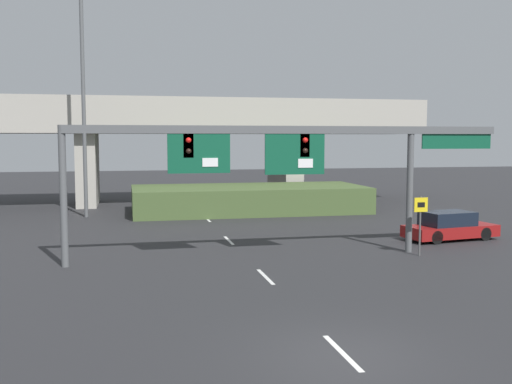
% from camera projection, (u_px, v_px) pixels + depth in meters
% --- Properties ---
extents(ground_plane, '(160.00, 160.00, 0.00)m').
position_uv_depth(ground_plane, '(342.00, 353.00, 13.77)').
color(ground_plane, '#262628').
extents(lane_markings, '(0.14, 33.43, 0.01)m').
position_uv_depth(lane_markings, '(229.00, 240.00, 28.90)').
color(lane_markings, silver).
rests_on(lane_markings, ground).
extents(signal_gantry, '(18.30, 0.44, 5.43)m').
position_uv_depth(signal_gantry, '(279.00, 150.00, 24.36)').
color(signal_gantry, '#515456').
rests_on(signal_gantry, ground).
extents(speed_limit_sign, '(0.60, 0.11, 2.51)m').
position_uv_depth(speed_limit_sign, '(420.00, 217.00, 24.98)').
color(speed_limit_sign, '#4C4C4C').
rests_on(speed_limit_sign, ground).
extents(highway_light_pole_near, '(0.70, 0.36, 16.49)m').
position_uv_depth(highway_light_pole_near, '(83.00, 78.00, 36.72)').
color(highway_light_pole_near, '#515456').
rests_on(highway_light_pole_near, ground).
extents(overpass_bridge, '(35.61, 7.55, 7.84)m').
position_uv_depth(overpass_bridge, '(189.00, 130.00, 45.67)').
color(overpass_bridge, '#A39E93').
rests_on(overpass_bridge, ground).
extents(grass_embankment, '(15.42, 6.57, 1.71)m').
position_uv_depth(grass_embankment, '(249.00, 199.00, 40.17)').
color(grass_embankment, '#42562D').
rests_on(grass_embankment, ground).
extents(parked_sedan_near_right, '(4.79, 2.42, 1.39)m').
position_uv_depth(parked_sedan_near_right, '(449.00, 227.00, 29.05)').
color(parked_sedan_near_right, maroon).
rests_on(parked_sedan_near_right, ground).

